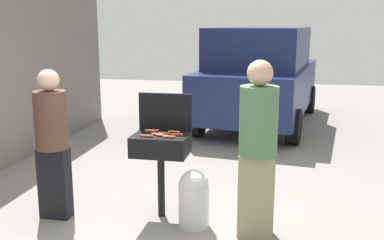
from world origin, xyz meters
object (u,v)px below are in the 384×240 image
(hot_dog_6, at_px, (157,134))
(hot_dog_8, at_px, (174,132))
(parked_minivan, at_px, (260,76))
(person_left, at_px, (52,139))
(hot_dog_3, at_px, (177,135))
(hot_dog_2, at_px, (147,136))
(bbq_grill, at_px, (161,148))
(hot_dog_5, at_px, (164,133))
(person_right, at_px, (258,144))
(hot_dog_1, at_px, (153,130))
(propane_tank, at_px, (194,197))
(hot_dog_4, at_px, (151,131))
(hot_dog_7, at_px, (162,136))
(hot_dog_0, at_px, (169,137))

(hot_dog_6, relative_size, hot_dog_8, 1.00)
(parked_minivan, bearing_deg, person_left, 77.70)
(hot_dog_3, height_order, person_left, person_left)
(hot_dog_2, height_order, parked_minivan, parked_minivan)
(hot_dog_6, distance_m, hot_dog_8, 0.21)
(bbq_grill, relative_size, hot_dog_5, 7.16)
(bbq_grill, distance_m, person_left, 1.17)
(person_right, bearing_deg, hot_dog_5, -2.94)
(bbq_grill, distance_m, hot_dog_1, 0.24)
(propane_tank, bearing_deg, hot_dog_8, 132.54)
(hot_dog_4, height_order, hot_dog_7, same)
(hot_dog_0, distance_m, hot_dog_5, 0.17)
(hot_dog_8, bearing_deg, hot_dog_7, -112.70)
(hot_dog_3, distance_m, hot_dog_6, 0.21)
(hot_dog_1, relative_size, hot_dog_7, 1.00)
(hot_dog_1, bearing_deg, hot_dog_6, -60.30)
(bbq_grill, height_order, hot_dog_1, hot_dog_1)
(hot_dog_6, bearing_deg, hot_dog_3, 7.69)
(hot_dog_2, relative_size, parked_minivan, 0.03)
(hot_dog_1, height_order, person_left, person_left)
(hot_dog_1, bearing_deg, person_left, -158.86)
(hot_dog_1, xyz_separation_m, hot_dog_6, (0.10, -0.17, 0.00))
(hot_dog_0, bearing_deg, propane_tank, -14.77)
(hot_dog_5, relative_size, hot_dog_7, 1.00)
(parked_minivan, bearing_deg, person_right, 100.61)
(person_left, bearing_deg, hot_dog_5, 5.84)
(hot_dog_0, xyz_separation_m, hot_dog_2, (-0.24, -0.01, 0.00))
(hot_dog_5, bearing_deg, bbq_grill, -142.85)
(person_right, xyz_separation_m, parked_minivan, (-0.24, 5.30, 0.06))
(hot_dog_0, relative_size, person_right, 0.07)
(bbq_grill, bearing_deg, hot_dog_4, 143.71)
(hot_dog_3, xyz_separation_m, hot_dog_7, (-0.14, -0.08, 0.00))
(person_right, distance_m, parked_minivan, 5.31)
(bbq_grill, xyz_separation_m, person_left, (-1.14, -0.25, 0.10))
(person_right, bearing_deg, hot_dog_2, 6.07)
(hot_dog_0, bearing_deg, hot_dog_1, 134.29)
(bbq_grill, bearing_deg, hot_dog_2, -134.01)
(propane_tank, bearing_deg, person_right, -8.82)
(hot_dog_1, bearing_deg, hot_dog_5, -35.79)
(hot_dog_8, bearing_deg, hot_dog_4, -177.23)
(hot_dog_2, bearing_deg, bbq_grill, 45.99)
(bbq_grill, bearing_deg, hot_dog_1, 131.28)
(hot_dog_2, distance_m, propane_tank, 0.81)
(hot_dog_4, xyz_separation_m, parked_minivan, (0.96, 4.91, 0.08))
(bbq_grill, relative_size, hot_dog_2, 7.16)
(propane_tank, bearing_deg, hot_dog_4, 151.84)
(bbq_grill, xyz_separation_m, hot_dog_2, (-0.12, -0.12, 0.16))
(hot_dog_2, relative_size, hot_dog_7, 1.00)
(hot_dog_0, relative_size, hot_dog_6, 1.00)
(hot_dog_3, bearing_deg, person_left, -169.13)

